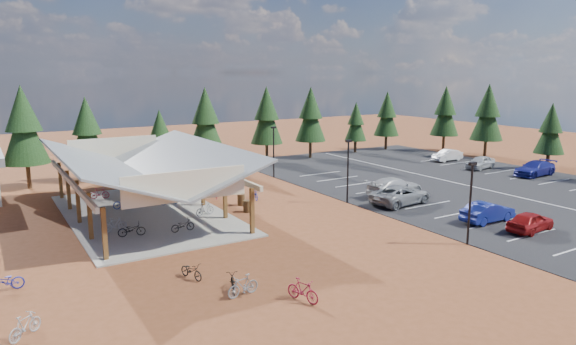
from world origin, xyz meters
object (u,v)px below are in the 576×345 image
Objects in this scene: bike_6 at (170,199)px; car_1 at (488,212)px; car_2 at (401,195)px; bike_8 at (191,271)px; bike_14 at (255,193)px; trash_bin_1 at (241,200)px; bike_4 at (183,225)px; lamp_post_1 at (348,167)px; bike_12 at (233,283)px; bike_0 at (132,229)px; bike_15 at (216,194)px; lamp_post_2 at (274,148)px; bike_pavilion at (143,164)px; bike_13 at (243,286)px; trash_bin_0 at (247,206)px; bike_3 at (100,193)px; bike_2 at (125,202)px; car_8 at (480,162)px; bike_7 at (148,193)px; bike_1 at (115,224)px; bike_10 at (3,282)px; car_0 at (530,221)px; car_9 at (447,155)px; bike_11 at (303,290)px; car_3 at (395,187)px; lamp_post_0 at (470,197)px; car_7 at (535,168)px; bike_9 at (25,326)px.

bike_6 is 23.88m from car_1.
bike_8 is at bearing 99.38° from car_2.
bike_8 is at bearing -114.61° from bike_14.
trash_bin_1 is 7.86m from bike_4.
lamp_post_1 reaches higher than trash_bin_1.
lamp_post_1 is at bearing -124.22° from bike_12.
bike_0 is 1.17× the size of bike_15.
lamp_post_2 is 11.54m from trash_bin_1.
bike_pavilion reaches higher than bike_13.
trash_bin_0 is 0.59× the size of bike_3.
bike_2 is 26.87m from car_1.
lamp_post_2 reaches higher than car_8.
car_8 reaches higher than bike_7.
bike_13 is at bearing -169.35° from bike_1.
bike_7 reaches higher than bike_3.
bike_0 is at bearing 123.13° from bike_10.
car_0 is (30.34, -7.34, 0.23)m from bike_10.
bike_0 is at bearing -93.43° from car_8.
car_9 is at bearing 14.61° from trash_bin_0.
trash_bin_0 is 12.92m from bike_8.
car_1 is (5.06, -21.50, -2.23)m from lamp_post_2.
bike_2 is at bearing -179.10° from bike_14.
bike_8 is at bearing -81.41° from car_8.
lamp_post_2 is 1.20× the size of car_1.
bike_0 is 0.42× the size of car_9.
lamp_post_1 is at bearing -18.43° from bike_pavilion.
car_2 is (11.56, -4.30, 0.35)m from trash_bin_0.
bike_12 is (-1.75, -20.12, -0.21)m from bike_7.
car_9 is (30.10, 5.91, 0.26)m from trash_bin_1.
bike_11 is 1.23× the size of bike_15.
car_8 is (35.71, 4.96, 0.23)m from bike_4.
bike_0 is 0.32× the size of car_3.
lamp_post_0 reaches higher than trash_bin_0.
lamp_post_1 is at bearing -122.51° from bike_2.
bike_pavilion is at bearing -42.76° from bike_1.
lamp_post_0 is at bearing -90.00° from lamp_post_1.
bike_10 is at bearing 155.42° from bike_7.
car_1 is at bearing -117.45° from bike_1.
bike_14 is at bearing -106.48° from bike_7.
bike_4 is (-14.15, -12.71, -2.46)m from lamp_post_2.
bike_1 is 12.70m from bike_12.
car_7 is at bearing -9.21° from bike_pavilion.
trash_bin_1 is 0.55× the size of bike_8.
bike_9 is at bearing -67.58° from car_9.
lamp_post_1 is 2.79× the size of bike_10.
bike_pavilion is at bearing 53.86° from car_1.
bike_6 is (-4.40, 4.88, 0.06)m from trash_bin_0.
lamp_post_1 is at bearing 85.26° from car_3.
bike_pavilion reaches higher than car_8.
bike_12 is 0.31× the size of car_7.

